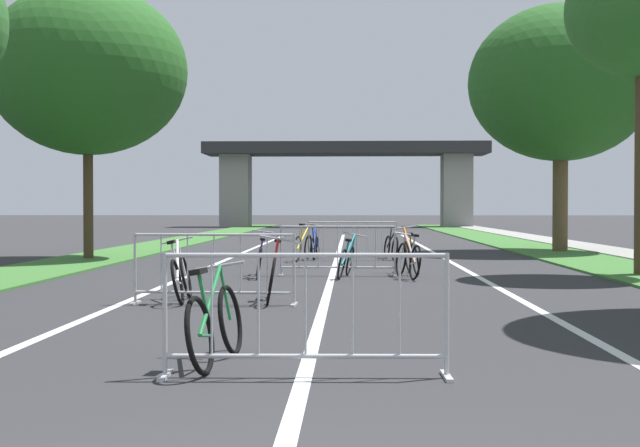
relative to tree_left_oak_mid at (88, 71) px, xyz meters
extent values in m
cube|color=#386B2D|center=(0.09, 9.25, -5.10)|extent=(2.37, 71.53, 0.05)
cube|color=#386B2D|center=(13.39, 9.25, -5.10)|extent=(2.37, 71.53, 0.05)
cube|color=gray|center=(15.40, 9.25, -5.09)|extent=(1.64, 71.53, 0.08)
cube|color=silver|center=(6.74, 0.68, -5.13)|extent=(0.14, 41.38, 0.01)
cube|color=silver|center=(9.75, 0.68, -5.13)|extent=(0.14, 41.38, 0.01)
cube|color=silver|center=(3.74, 0.68, -5.13)|extent=(0.14, 41.38, 0.01)
cube|color=#2D2D30|center=(6.74, 39.10, 0.53)|extent=(20.35, 4.39, 0.83)
cube|color=gray|center=(-1.27, 39.10, -2.51)|extent=(2.09, 2.40, 5.25)
cube|color=gray|center=(14.75, 39.10, -2.51)|extent=(2.09, 2.40, 5.25)
cylinder|color=#4C3823|center=(0.00, 0.00, -3.57)|extent=(0.27, 0.27, 3.12)
ellipsoid|color=#23561E|center=(0.00, 0.00, 0.01)|extent=(5.37, 5.37, 4.57)
cylinder|color=brown|center=(13.76, 4.36, -3.54)|extent=(0.47, 0.47, 3.18)
ellipsoid|color=#23561E|center=(13.76, 4.36, 0.23)|extent=(5.81, 5.81, 4.94)
cylinder|color=#ADADB2|center=(5.57, -15.85, -4.60)|extent=(0.04, 0.04, 1.05)
cube|color=#ADADB2|center=(5.57, -15.85, -5.11)|extent=(0.07, 0.44, 0.03)
cylinder|color=#ADADB2|center=(7.94, -15.79, -4.60)|extent=(0.04, 0.04, 1.05)
cube|color=#ADADB2|center=(7.94, -15.79, -5.11)|extent=(0.07, 0.44, 0.03)
cylinder|color=#ADADB2|center=(6.76, -15.82, -4.10)|extent=(2.37, 0.10, 0.04)
cylinder|color=#ADADB2|center=(6.76, -15.82, -4.95)|extent=(2.37, 0.10, 0.04)
cylinder|color=#ADADB2|center=(5.97, -15.84, -4.51)|extent=(0.02, 0.02, 0.87)
cylinder|color=#ADADB2|center=(6.36, -15.83, -4.51)|extent=(0.02, 0.02, 0.87)
cylinder|color=#ADADB2|center=(6.76, -15.82, -4.51)|extent=(0.02, 0.02, 0.87)
cylinder|color=#ADADB2|center=(7.15, -15.81, -4.51)|extent=(0.02, 0.02, 0.87)
cylinder|color=#ADADB2|center=(7.55, -15.80, -4.51)|extent=(0.02, 0.02, 0.87)
cylinder|color=#ADADB2|center=(3.94, -10.44, -4.60)|extent=(0.04, 0.04, 1.05)
cube|color=#ADADB2|center=(3.94, -10.44, -5.11)|extent=(0.08, 0.44, 0.03)
cylinder|color=#ADADB2|center=(6.31, -10.55, -4.60)|extent=(0.04, 0.04, 1.05)
cube|color=#ADADB2|center=(6.31, -10.55, -5.11)|extent=(0.08, 0.44, 0.03)
cylinder|color=#ADADB2|center=(5.12, -10.50, -4.10)|extent=(2.37, 0.15, 0.04)
cylinder|color=#ADADB2|center=(5.12, -10.50, -4.95)|extent=(2.37, 0.15, 0.04)
cylinder|color=#ADADB2|center=(4.33, -10.46, -4.51)|extent=(0.02, 0.02, 0.87)
cylinder|color=#ADADB2|center=(4.73, -10.48, -4.51)|extent=(0.02, 0.02, 0.87)
cylinder|color=#ADADB2|center=(5.12, -10.50, -4.51)|extent=(0.02, 0.02, 0.87)
cylinder|color=#ADADB2|center=(5.52, -10.52, -4.51)|extent=(0.02, 0.02, 0.87)
cylinder|color=#ADADB2|center=(5.91, -10.54, -4.51)|extent=(0.02, 0.02, 0.87)
cylinder|color=#ADADB2|center=(5.68, -5.17, -4.60)|extent=(0.04, 0.04, 1.05)
cube|color=#ADADB2|center=(5.68, -5.17, -5.11)|extent=(0.06, 0.44, 0.03)
cylinder|color=#ADADB2|center=(8.05, -5.18, -4.60)|extent=(0.04, 0.04, 1.05)
cube|color=#ADADB2|center=(8.05, -5.18, -5.11)|extent=(0.06, 0.44, 0.03)
cylinder|color=#ADADB2|center=(6.86, -5.18, -4.10)|extent=(2.37, 0.05, 0.04)
cylinder|color=#ADADB2|center=(6.86, -5.18, -4.95)|extent=(2.37, 0.05, 0.04)
cylinder|color=#ADADB2|center=(6.07, -5.17, -4.51)|extent=(0.02, 0.02, 0.87)
cylinder|color=#ADADB2|center=(6.47, -5.18, -4.51)|extent=(0.02, 0.02, 0.87)
cylinder|color=#ADADB2|center=(6.86, -5.18, -4.51)|extent=(0.02, 0.02, 0.87)
cylinder|color=#ADADB2|center=(7.26, -5.18, -4.51)|extent=(0.02, 0.02, 0.87)
cylinder|color=#ADADB2|center=(7.65, -5.18, -4.51)|extent=(0.02, 0.02, 0.87)
cylinder|color=#ADADB2|center=(5.99, 0.18, -4.60)|extent=(0.04, 0.04, 1.05)
cube|color=#ADADB2|center=(5.99, 0.18, -5.11)|extent=(0.07, 0.44, 0.03)
cylinder|color=#ADADB2|center=(8.36, 0.11, -4.60)|extent=(0.04, 0.04, 1.05)
cube|color=#ADADB2|center=(8.36, 0.11, -5.11)|extent=(0.07, 0.44, 0.03)
cylinder|color=#ADADB2|center=(7.18, 0.14, -4.10)|extent=(2.37, 0.11, 0.04)
cylinder|color=#ADADB2|center=(7.18, 0.14, -4.95)|extent=(2.37, 0.11, 0.04)
cylinder|color=#ADADB2|center=(6.39, 0.17, -4.51)|extent=(0.02, 0.02, 0.87)
cylinder|color=#ADADB2|center=(6.78, 0.15, -4.51)|extent=(0.02, 0.02, 0.87)
cylinder|color=#ADADB2|center=(7.18, 0.14, -4.51)|extent=(0.02, 0.02, 0.87)
cylinder|color=#ADADB2|center=(7.57, 0.13, -4.51)|extent=(0.02, 0.02, 0.87)
cylinder|color=#ADADB2|center=(7.97, 0.12, -4.51)|extent=(0.02, 0.02, 0.87)
torus|color=black|center=(8.15, 1.10, -4.81)|extent=(0.23, 0.65, 0.64)
torus|color=black|center=(8.32, 0.15, -4.81)|extent=(0.23, 0.65, 0.64)
cylinder|color=black|center=(8.27, 0.66, -4.52)|extent=(0.27, 0.92, 0.60)
cylinder|color=black|center=(8.23, 0.84, -4.56)|extent=(0.11, 0.13, 0.60)
cylinder|color=black|center=(8.18, 0.95, -4.83)|extent=(0.08, 0.31, 0.08)
cylinder|color=black|center=(8.35, 0.18, -4.52)|extent=(0.10, 0.11, 0.57)
cube|color=black|center=(8.26, 0.88, -4.26)|extent=(0.15, 0.25, 0.06)
cylinder|color=#99999E|center=(8.38, 0.21, -4.24)|extent=(0.48, 0.11, 0.09)
torus|color=black|center=(8.47, -5.21, -4.78)|extent=(0.20, 0.71, 0.70)
torus|color=black|center=(8.37, -4.21, -4.78)|extent=(0.20, 0.71, 0.70)
cylinder|color=orange|center=(8.38, -4.74, -4.46)|extent=(0.22, 0.97, 0.67)
cylinder|color=orange|center=(8.41, -4.93, -4.55)|extent=(0.12, 0.13, 0.58)
cylinder|color=orange|center=(8.45, -5.05, -4.81)|extent=(0.05, 0.33, 0.08)
cylinder|color=orange|center=(8.33, -4.24, -4.46)|extent=(0.13, 0.10, 0.64)
cube|color=black|center=(8.37, -4.97, -4.26)|extent=(0.13, 0.25, 0.06)
cylinder|color=#99999E|center=(8.29, -4.27, -4.14)|extent=(0.55, 0.08, 0.10)
torus|color=black|center=(4.61, -10.62, -4.79)|extent=(0.24, 0.70, 0.68)
torus|color=black|center=(4.53, -9.60, -4.79)|extent=(0.24, 0.70, 0.68)
cylinder|color=silver|center=(4.51, -10.14, -4.50)|extent=(0.24, 0.98, 0.61)
cylinder|color=silver|center=(4.53, -10.33, -4.53)|extent=(0.18, 0.13, 0.63)
cylinder|color=silver|center=(4.60, -10.45, -4.81)|extent=(0.04, 0.33, 0.08)
cylinder|color=silver|center=(4.47, -9.63, -4.50)|extent=(0.16, 0.10, 0.58)
cube|color=black|center=(4.47, -10.37, -4.22)|extent=(0.13, 0.25, 0.07)
cylinder|color=#99999E|center=(4.41, -9.66, -4.22)|extent=(0.49, 0.06, 0.13)
torus|color=black|center=(8.39, -6.19, -4.78)|extent=(0.28, 0.71, 0.70)
torus|color=black|center=(8.18, -5.17, -4.78)|extent=(0.28, 0.71, 0.70)
cylinder|color=#B7B7BC|center=(8.33, -5.70, -4.52)|extent=(0.18, 1.01, 0.57)
cylinder|color=#B7B7BC|center=(8.36, -5.89, -4.55)|extent=(0.14, 0.10, 0.58)
cylinder|color=#B7B7BC|center=(8.36, -6.03, -4.81)|extent=(0.10, 0.34, 0.08)
cylinder|color=#B7B7BC|center=(8.22, -5.19, -4.52)|extent=(0.12, 0.08, 0.54)
cube|color=black|center=(8.41, -5.92, -4.26)|extent=(0.15, 0.26, 0.06)
cylinder|color=#99999E|center=(8.26, -5.20, -4.25)|extent=(0.47, 0.13, 0.09)
torus|color=black|center=(6.12, 0.05, -4.82)|extent=(0.15, 0.62, 0.62)
torus|color=black|center=(6.19, 1.02, -4.82)|extent=(0.15, 0.62, 0.62)
cylinder|color=#1E389E|center=(6.13, 0.52, -4.52)|extent=(0.06, 0.95, 0.63)
cylinder|color=#1E389E|center=(6.11, 0.33, -4.54)|extent=(0.11, 0.11, 0.66)
cylinder|color=#1E389E|center=(6.13, 0.21, -4.84)|extent=(0.06, 0.32, 0.07)
cylinder|color=#1E389E|center=(6.17, 1.00, -4.52)|extent=(0.10, 0.09, 0.60)
cube|color=black|center=(6.08, 0.30, -4.21)|extent=(0.12, 0.25, 0.06)
cylinder|color=#99999E|center=(6.14, 0.98, -4.23)|extent=(0.44, 0.06, 0.07)
torus|color=black|center=(5.89, -9.65, -4.78)|extent=(0.21, 0.70, 0.69)
torus|color=black|center=(5.98, -10.62, -4.78)|extent=(0.21, 0.70, 0.69)
cylinder|color=red|center=(5.99, -10.11, -4.47)|extent=(0.23, 0.94, 0.66)
cylinder|color=red|center=(5.96, -9.92, -4.52)|extent=(0.15, 0.13, 0.63)
cylinder|color=red|center=(5.90, -9.81, -4.81)|extent=(0.05, 0.32, 0.08)
cylinder|color=red|center=(6.03, -10.59, -4.47)|extent=(0.15, 0.10, 0.63)
cube|color=black|center=(6.01, -9.89, -4.21)|extent=(0.13, 0.25, 0.07)
cylinder|color=#99999E|center=(6.08, -10.56, -4.16)|extent=(0.54, 0.07, 0.12)
torus|color=black|center=(5.74, -0.75, -4.79)|extent=(0.24, 0.69, 0.69)
torus|color=black|center=(5.96, 0.31, -4.79)|extent=(0.24, 0.69, 0.69)
cylinder|color=gold|center=(5.87, -0.25, -4.47)|extent=(0.31, 1.03, 0.67)
cylinder|color=gold|center=(5.82, -0.45, -4.50)|extent=(0.09, 0.13, 0.69)
cylinder|color=gold|center=(5.77, -0.58, -4.81)|extent=(0.10, 0.35, 0.08)
cylinder|color=gold|center=(5.98, 0.28, -4.47)|extent=(0.08, 0.10, 0.64)
cube|color=black|center=(5.84, -0.50, -4.15)|extent=(0.15, 0.26, 0.06)
cylinder|color=#99999E|center=(6.00, 0.25, -4.16)|extent=(0.50, 0.13, 0.07)
torus|color=black|center=(6.96, -6.18, -4.82)|extent=(0.25, 0.64, 0.62)
torus|color=black|center=(7.12, -5.17, -4.82)|extent=(0.25, 0.64, 0.62)
cylinder|color=#197A7F|center=(7.09, -5.71, -4.54)|extent=(0.30, 0.97, 0.59)
cylinder|color=#197A7F|center=(7.04, -5.90, -4.61)|extent=(0.14, 0.14, 0.52)
cylinder|color=#197A7F|center=(6.98, -6.02, -4.84)|extent=(0.07, 0.33, 0.07)
cylinder|color=#197A7F|center=(7.17, -5.20, -4.54)|extent=(0.15, 0.11, 0.56)
cube|color=black|center=(7.09, -5.94, -4.35)|extent=(0.14, 0.25, 0.07)
cylinder|color=#99999E|center=(7.22, -5.24, -4.26)|extent=(0.51, 0.11, 0.13)
torus|color=black|center=(5.85, -15.77, -4.79)|extent=(0.24, 0.70, 0.68)
torus|color=black|center=(5.97, -14.76, -4.79)|extent=(0.24, 0.70, 0.68)
cylinder|color=#1E7238|center=(5.87, -15.29, -4.52)|extent=(0.06, 0.99, 0.56)
cylinder|color=#1E7238|center=(5.85, -15.48, -4.55)|extent=(0.15, 0.11, 0.58)
cylinder|color=#1E7238|center=(5.88, -15.61, -4.81)|extent=(0.07, 0.33, 0.08)
cylinder|color=#1E7238|center=(5.92, -14.78, -4.52)|extent=(0.14, 0.08, 0.53)
cube|color=black|center=(5.79, -15.51, -4.26)|extent=(0.13, 0.25, 0.07)
cylinder|color=#99999E|center=(5.88, -14.80, -4.26)|extent=(0.48, 0.08, 0.11)
torus|color=black|center=(5.32, -6.06, -4.82)|extent=(0.20, 0.63, 0.62)
torus|color=black|center=(5.20, -5.00, -4.82)|extent=(0.20, 0.63, 0.62)
cylinder|color=#662884|center=(5.30, -5.55, -4.51)|extent=(0.07, 1.04, 0.65)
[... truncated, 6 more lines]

